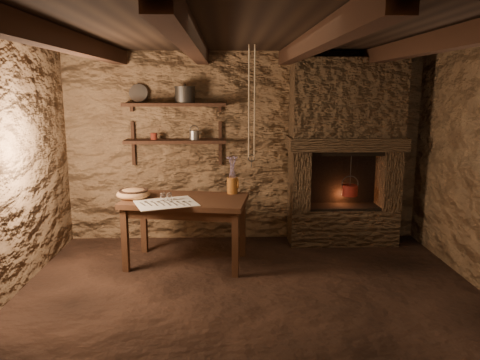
{
  "coord_description": "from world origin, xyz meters",
  "views": [
    {
      "loc": [
        -0.22,
        -3.96,
        1.93
      ],
      "look_at": [
        -0.08,
        0.9,
        0.99
      ],
      "focal_mm": 35.0,
      "sensor_mm": 36.0,
      "label": 1
    }
  ],
  "objects_px": {
    "stoneware_jug": "(233,178)",
    "red_pot": "(350,190)",
    "wooden_bowl": "(133,194)",
    "iron_stockpot": "(185,95)",
    "work_table": "(186,229)"
  },
  "relations": [
    {
      "from": "stoneware_jug",
      "to": "red_pot",
      "type": "height_order",
      "value": "stoneware_jug"
    },
    {
      "from": "wooden_bowl",
      "to": "red_pot",
      "type": "height_order",
      "value": "red_pot"
    },
    {
      "from": "iron_stockpot",
      "to": "red_pot",
      "type": "distance_m",
      "value": 2.36
    },
    {
      "from": "work_table",
      "to": "stoneware_jug",
      "type": "relative_size",
      "value": 3.27
    },
    {
      "from": "stoneware_jug",
      "to": "iron_stockpot",
      "type": "height_order",
      "value": "iron_stockpot"
    },
    {
      "from": "work_table",
      "to": "red_pot",
      "type": "bearing_deg",
      "value": 26.95
    },
    {
      "from": "work_table",
      "to": "red_pot",
      "type": "distance_m",
      "value": 2.12
    },
    {
      "from": "work_table",
      "to": "iron_stockpot",
      "type": "relative_size",
      "value": 5.92
    },
    {
      "from": "wooden_bowl",
      "to": "red_pot",
      "type": "bearing_deg",
      "value": 13.53
    },
    {
      "from": "work_table",
      "to": "iron_stockpot",
      "type": "xyz_separation_m",
      "value": [
        -0.05,
        0.77,
        1.45
      ]
    },
    {
      "from": "work_table",
      "to": "iron_stockpot",
      "type": "bearing_deg",
      "value": 102.51
    },
    {
      "from": "stoneware_jug",
      "to": "wooden_bowl",
      "type": "distance_m",
      "value": 1.12
    },
    {
      "from": "wooden_bowl",
      "to": "red_pot",
      "type": "xyz_separation_m",
      "value": [
        2.57,
        0.62,
        -0.1
      ]
    },
    {
      "from": "iron_stockpot",
      "to": "stoneware_jug",
      "type": "bearing_deg",
      "value": -43.44
    },
    {
      "from": "work_table",
      "to": "iron_stockpot",
      "type": "distance_m",
      "value": 1.65
    }
  ]
}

